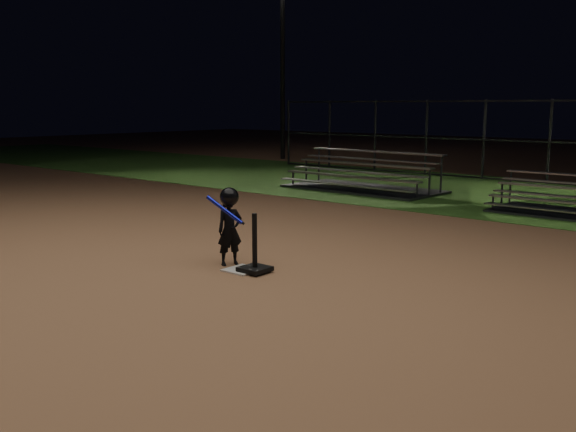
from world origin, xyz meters
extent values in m
plane|color=#956543|center=(0.00, 0.00, 0.00)|extent=(80.00, 80.00, 0.00)
cube|color=#294F19|center=(0.00, 10.00, 0.01)|extent=(60.00, 8.00, 0.01)
cube|color=beige|center=(0.00, 0.00, 0.01)|extent=(0.45, 0.45, 0.02)
cube|color=black|center=(0.21, 0.03, 0.05)|extent=(0.38, 0.38, 0.06)
cylinder|color=black|center=(0.21, 0.03, 0.46)|extent=(0.07, 0.07, 0.75)
imported|color=black|center=(-0.38, 0.13, 0.51)|extent=(0.38, 0.44, 1.02)
sphere|color=black|center=(-0.38, 0.13, 1.00)|extent=(0.28, 0.28, 0.28)
cylinder|color=#171DC8|center=(-0.33, -0.02, 0.84)|extent=(0.51, 0.29, 0.40)
cylinder|color=black|center=(-0.17, 0.10, 0.70)|extent=(0.18, 0.11, 0.14)
cube|color=#A3A3A7|center=(-3.50, 7.79, 0.43)|extent=(4.31, 0.45, 0.04)
cube|color=#A3A3A7|center=(-3.51, 7.49, 0.24)|extent=(4.31, 0.45, 0.03)
cube|color=#A3A3A7|center=(-3.47, 8.38, 0.73)|extent=(4.31, 0.45, 0.04)
cube|color=#A3A3A7|center=(-3.49, 8.08, 0.54)|extent=(4.31, 0.45, 0.03)
cube|color=#A3A3A7|center=(-3.45, 8.97, 1.03)|extent=(4.31, 0.45, 0.04)
cube|color=#A3A3A7|center=(-3.46, 8.67, 0.84)|extent=(4.31, 0.45, 0.03)
cube|color=#38383D|center=(-3.47, 8.38, 0.03)|extent=(4.39, 2.28, 0.06)
cube|color=#A7A7AB|center=(2.28, 7.30, 0.34)|extent=(3.41, 0.28, 0.03)
cube|color=#A7A7AB|center=(2.28, 7.06, 0.19)|extent=(3.41, 0.28, 0.03)
cube|color=#A7A7AB|center=(2.29, 7.53, 0.43)|extent=(3.41, 0.28, 0.03)
cube|color=#38383D|center=(2.29, 7.77, 0.03)|extent=(3.44, 1.73, 0.05)
cube|color=#38383D|center=(0.00, 13.00, 0.05)|extent=(20.00, 0.05, 0.05)
cube|color=#38383D|center=(0.00, 13.00, 1.25)|extent=(20.00, 0.05, 0.05)
cube|color=#38383D|center=(0.00, 13.00, 2.45)|extent=(20.00, 0.05, 0.05)
cylinder|color=#38383D|center=(-10.00, 13.00, 1.25)|extent=(0.08, 0.08, 2.50)
cylinder|color=#38383D|center=(-5.00, 13.00, 1.25)|extent=(0.08, 0.08, 2.50)
cylinder|color=#38383D|center=(0.00, 13.00, 1.25)|extent=(0.08, 0.08, 2.50)
cylinder|color=#2D2D30|center=(-12.00, 15.00, 4.00)|extent=(0.20, 0.20, 8.00)
camera|label=1|loc=(6.01, -6.19, 2.29)|focal=39.26mm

